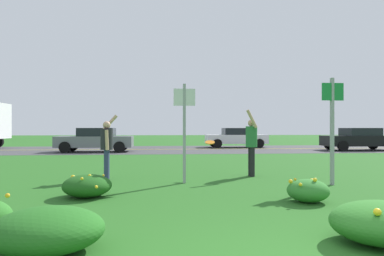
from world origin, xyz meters
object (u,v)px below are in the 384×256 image
(sign_post_near_path, at_px, (184,123))
(car_white_center_left, at_px, (236,137))
(person_catcher_green_shirt, at_px, (251,142))
(frisbee_orange, at_px, (210,142))
(person_thrower_dark_shirt, at_px, (107,144))
(car_gray_center_right, at_px, (96,140))
(sign_post_by_roadside, at_px, (332,120))
(car_black_leftmost, at_px, (359,139))

(sign_post_near_path, bearing_deg, car_white_center_left, 73.21)
(person_catcher_green_shirt, distance_m, frisbee_orange, 1.30)
(sign_post_near_path, height_order, person_thrower_dark_shirt, sign_post_near_path)
(sign_post_near_path, relative_size, person_catcher_green_shirt, 1.30)
(car_white_center_left, bearing_deg, car_gray_center_right, -156.74)
(sign_post_by_roadside, relative_size, person_thrower_dark_shirt, 1.48)
(sign_post_near_path, bearing_deg, frisbee_orange, 47.60)
(person_thrower_dark_shirt, bearing_deg, person_catcher_green_shirt, 3.67)
(car_black_leftmost, bearing_deg, person_thrower_dark_shirt, -140.87)
(sign_post_by_roadside, height_order, person_thrower_dark_shirt, sign_post_by_roadside)
(sign_post_near_path, height_order, car_gray_center_right, sign_post_near_path)
(sign_post_near_path, distance_m, car_gray_center_right, 13.35)
(sign_post_near_path, distance_m, sign_post_by_roadside, 3.75)
(person_catcher_green_shirt, bearing_deg, car_gray_center_right, 120.22)
(person_catcher_green_shirt, bearing_deg, sign_post_near_path, -151.69)
(sign_post_near_path, relative_size, car_black_leftmost, 0.57)
(person_thrower_dark_shirt, height_order, car_gray_center_right, person_thrower_dark_shirt)
(sign_post_near_path, height_order, person_catcher_green_shirt, sign_post_near_path)
(sign_post_by_roadside, relative_size, frisbee_orange, 9.58)
(sign_post_by_roadside, relative_size, car_white_center_left, 0.60)
(car_white_center_left, xyz_separation_m, car_gray_center_right, (-9.59, -4.12, 0.00))
(car_gray_center_right, bearing_deg, person_catcher_green_shirt, -59.78)
(sign_post_near_path, height_order, car_black_leftmost, sign_post_near_path)
(frisbee_orange, relative_size, car_black_leftmost, 0.06)
(person_catcher_green_shirt, distance_m, car_white_center_left, 15.80)
(car_black_leftmost, bearing_deg, car_white_center_left, 150.26)
(person_thrower_dark_shirt, distance_m, frisbee_orange, 2.91)
(car_black_leftmost, height_order, car_gray_center_right, same)
(car_white_center_left, bearing_deg, sign_post_by_roadside, -94.40)
(person_thrower_dark_shirt, distance_m, car_gray_center_right, 11.93)
(car_black_leftmost, distance_m, car_white_center_left, 8.31)
(frisbee_orange, bearing_deg, car_black_leftmost, 45.51)
(car_gray_center_right, bearing_deg, frisbee_orange, -65.28)
(person_catcher_green_shirt, height_order, car_gray_center_right, person_catcher_green_shirt)
(car_black_leftmost, xyz_separation_m, car_gray_center_right, (-16.80, 0.00, 0.00))
(sign_post_by_roadside, bearing_deg, car_black_leftmost, 56.96)
(person_thrower_dark_shirt, distance_m, person_catcher_green_shirt, 4.19)
(sign_post_by_roadside, xyz_separation_m, frisbee_orange, (-2.90, 1.49, -0.61))
(person_catcher_green_shirt, relative_size, frisbee_orange, 7.04)
(sign_post_near_path, relative_size, person_thrower_dark_shirt, 1.42)
(person_catcher_green_shirt, distance_m, car_black_leftmost, 15.28)
(car_white_center_left, relative_size, car_gray_center_right, 1.00)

